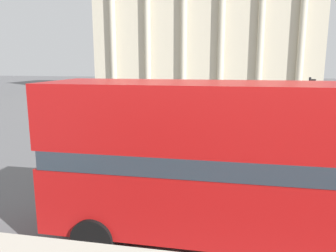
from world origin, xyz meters
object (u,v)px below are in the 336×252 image
object	(u,v)px
plaza_building_left	(206,17)
traffic_light_near	(189,128)
pedestrian_yellow	(214,108)
traffic_light_mid	(310,101)
double_decker_bus	(276,161)
pedestrian_grey	(179,98)

from	to	relation	value
plaza_building_left	traffic_light_near	world-z (taller)	plaza_building_left
plaza_building_left	pedestrian_yellow	size ratio (longest dim) A/B	19.84
traffic_light_near	traffic_light_mid	distance (m)	9.49
double_decker_bus	pedestrian_yellow	size ratio (longest dim) A/B	6.69
double_decker_bus	traffic_light_near	xyz separation A→B (m)	(-2.59, 4.04, -0.11)
pedestrian_grey	traffic_light_near	bearing A→B (deg)	102.55
double_decker_bus	pedestrian_grey	xyz separation A→B (m)	(-6.41, 25.40, -1.34)
traffic_light_near	pedestrian_grey	distance (m)	21.73
double_decker_bus	pedestrian_yellow	xyz separation A→B (m)	(-2.45, 18.83, -1.35)
double_decker_bus	traffic_light_near	size ratio (longest dim) A/B	3.34
traffic_light_near	traffic_light_mid	bearing A→B (deg)	52.23
pedestrian_yellow	traffic_light_near	bearing A→B (deg)	-151.70
traffic_light_mid	pedestrian_yellow	xyz separation A→B (m)	(-5.67, 7.29, -1.52)
traffic_light_near	traffic_light_mid	size ratio (longest dim) A/B	0.88
traffic_light_mid	double_decker_bus	bearing A→B (deg)	-105.58
traffic_light_mid	pedestrian_grey	size ratio (longest dim) A/B	2.26
pedestrian_grey	pedestrian_yellow	size ratio (longest dim) A/B	1.01
double_decker_bus	pedestrian_grey	distance (m)	26.23
double_decker_bus	traffic_light_near	distance (m)	4.80
traffic_light_mid	pedestrian_yellow	size ratio (longest dim) A/B	2.28
double_decker_bus	traffic_light_mid	distance (m)	11.98
traffic_light_mid	pedestrian_grey	world-z (taller)	traffic_light_mid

